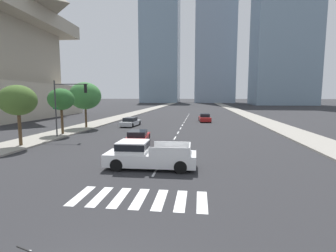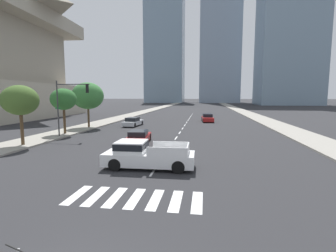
{
  "view_description": "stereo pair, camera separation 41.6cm",
  "coord_description": "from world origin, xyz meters",
  "px_view_note": "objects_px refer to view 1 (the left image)",
  "views": [
    {
      "loc": [
        2.52,
        -4.32,
        4.44
      ],
      "look_at": [
        0.0,
        15.9,
        2.0
      ],
      "focal_mm": 26.74,
      "sensor_mm": 36.0,
      "label": 1
    },
    {
      "loc": [
        2.93,
        -4.26,
        4.44
      ],
      "look_at": [
        0.0,
        15.9,
        2.0
      ],
      "focal_mm": 26.74,
      "sensor_mm": 36.0,
      "label": 2
    }
  ],
  "objects_px": {
    "sedan_red_1": "(138,137)",
    "street_tree_second": "(61,99)",
    "sedan_red_0": "(205,118)",
    "street_tree_nearest": "(18,100)",
    "street_tree_third": "(85,96)",
    "pickup_truck": "(146,155)",
    "traffic_signal_far": "(67,99)",
    "sedan_silver_2": "(131,122)"
  },
  "relations": [
    {
      "from": "street_tree_nearest",
      "to": "pickup_truck",
      "type": "bearing_deg",
      "value": -22.1
    },
    {
      "from": "sedan_red_1",
      "to": "sedan_silver_2",
      "type": "distance_m",
      "value": 13.88
    },
    {
      "from": "sedan_red_0",
      "to": "sedan_silver_2",
      "type": "distance_m",
      "value": 13.65
    },
    {
      "from": "sedan_red_1",
      "to": "street_tree_third",
      "type": "bearing_deg",
      "value": 39.23
    },
    {
      "from": "traffic_signal_far",
      "to": "street_tree_nearest",
      "type": "relative_size",
      "value": 1.13
    },
    {
      "from": "sedan_silver_2",
      "to": "traffic_signal_far",
      "type": "height_order",
      "value": "traffic_signal_far"
    },
    {
      "from": "pickup_truck",
      "to": "sedan_red_1",
      "type": "relative_size",
      "value": 1.14
    },
    {
      "from": "sedan_red_1",
      "to": "street_tree_second",
      "type": "bearing_deg",
      "value": 63.15
    },
    {
      "from": "sedan_red_0",
      "to": "sedan_silver_2",
      "type": "xyz_separation_m",
      "value": [
        -11.09,
        -7.96,
        -0.02
      ]
    },
    {
      "from": "sedan_red_0",
      "to": "sedan_red_1",
      "type": "bearing_deg",
      "value": -22.24
    },
    {
      "from": "sedan_silver_2",
      "to": "sedan_red_0",
      "type": "bearing_deg",
      "value": -49.54
    },
    {
      "from": "pickup_truck",
      "to": "traffic_signal_far",
      "type": "bearing_deg",
      "value": -44.07
    },
    {
      "from": "street_tree_second",
      "to": "sedan_silver_2",
      "type": "bearing_deg",
      "value": 59.83
    },
    {
      "from": "sedan_silver_2",
      "to": "street_tree_second",
      "type": "bearing_deg",
      "value": 154.62
    },
    {
      "from": "sedan_red_1",
      "to": "street_tree_third",
      "type": "xyz_separation_m",
      "value": [
        -9.8,
        9.92,
        3.9
      ]
    },
    {
      "from": "traffic_signal_far",
      "to": "street_tree_third",
      "type": "xyz_separation_m",
      "value": [
        -1.73,
        7.9,
        0.3
      ]
    },
    {
      "from": "sedan_red_1",
      "to": "sedan_red_0",
      "type": "bearing_deg",
      "value": -23.05
    },
    {
      "from": "sedan_red_0",
      "to": "street_tree_third",
      "type": "relative_size",
      "value": 0.74
    },
    {
      "from": "street_tree_nearest",
      "to": "street_tree_second",
      "type": "relative_size",
      "value": 1.02
    },
    {
      "from": "pickup_truck",
      "to": "street_tree_third",
      "type": "distance_m",
      "value": 22.04
    },
    {
      "from": "street_tree_nearest",
      "to": "sedan_silver_2",
      "type": "bearing_deg",
      "value": 71.45
    },
    {
      "from": "sedan_red_0",
      "to": "street_tree_second",
      "type": "distance_m",
      "value": 24.15
    },
    {
      "from": "sedan_silver_2",
      "to": "street_tree_second",
      "type": "xyz_separation_m",
      "value": [
        -5.42,
        -9.32,
        3.47
      ]
    },
    {
      "from": "sedan_silver_2",
      "to": "street_tree_third",
      "type": "distance_m",
      "value": 7.41
    },
    {
      "from": "sedan_silver_2",
      "to": "street_tree_nearest",
      "type": "xyz_separation_m",
      "value": [
        -5.42,
        -16.15,
        3.47
      ]
    },
    {
      "from": "street_tree_third",
      "to": "traffic_signal_far",
      "type": "bearing_deg",
      "value": -77.64
    },
    {
      "from": "pickup_truck",
      "to": "sedan_red_0",
      "type": "bearing_deg",
      "value": -98.89
    },
    {
      "from": "sedan_red_0",
      "to": "street_tree_second",
      "type": "xyz_separation_m",
      "value": [
        -16.51,
        -17.28,
        3.44
      ]
    },
    {
      "from": "street_tree_second",
      "to": "street_tree_third",
      "type": "distance_m",
      "value": 6.09
    },
    {
      "from": "traffic_signal_far",
      "to": "street_tree_second",
      "type": "height_order",
      "value": "traffic_signal_far"
    },
    {
      "from": "pickup_truck",
      "to": "street_tree_second",
      "type": "height_order",
      "value": "street_tree_second"
    },
    {
      "from": "sedan_silver_2",
      "to": "traffic_signal_far",
      "type": "relative_size",
      "value": 0.82
    },
    {
      "from": "sedan_red_0",
      "to": "sedan_silver_2",
      "type": "height_order",
      "value": "sedan_red_0"
    },
    {
      "from": "pickup_truck",
      "to": "street_tree_nearest",
      "type": "distance_m",
      "value": 13.69
    },
    {
      "from": "street_tree_nearest",
      "to": "sedan_red_1",
      "type": "bearing_deg",
      "value": 16.92
    },
    {
      "from": "pickup_truck",
      "to": "street_tree_nearest",
      "type": "relative_size",
      "value": 1.07
    },
    {
      "from": "traffic_signal_far",
      "to": "street_tree_second",
      "type": "relative_size",
      "value": 1.15
    },
    {
      "from": "street_tree_second",
      "to": "sedan_red_1",
      "type": "bearing_deg",
      "value": -21.41
    },
    {
      "from": "sedan_red_1",
      "to": "traffic_signal_far",
      "type": "xyz_separation_m",
      "value": [
        -8.07,
        2.02,
        3.61
      ]
    },
    {
      "from": "street_tree_nearest",
      "to": "street_tree_third",
      "type": "height_order",
      "value": "street_tree_third"
    },
    {
      "from": "traffic_signal_far",
      "to": "sedan_red_1",
      "type": "bearing_deg",
      "value": -14.03
    },
    {
      "from": "pickup_truck",
      "to": "sedan_red_0",
      "type": "distance_m",
      "value": 29.41
    }
  ]
}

